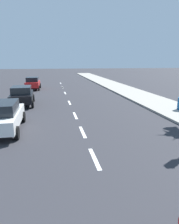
{
  "coord_description": "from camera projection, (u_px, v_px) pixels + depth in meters",
  "views": [
    {
      "loc": [
        -1.48,
        2.96,
        3.61
      ],
      "look_at": [
        0.33,
        12.8,
        1.1
      ],
      "focal_mm": 32.98,
      "sensor_mm": 36.0,
      "label": 1
    }
  ],
  "objects": [
    {
      "name": "parked_car_white",
      "position": [
        2.0,
        116.0,
        10.65
      ],
      "size": [
        2.01,
        4.26,
        1.57
      ],
      "rotation": [
        0.0,
        0.0,
        0.01
      ],
      "color": "white",
      "rests_on": "ground"
    },
    {
      "name": "parked_car_red",
      "position": [
        33.0,
        83.0,
        26.32
      ],
      "size": [
        1.84,
        3.88,
        1.57
      ],
      "rotation": [
        0.0,
        0.0,
        -0.01
      ],
      "color": "red",
      "rests_on": "ground"
    },
    {
      "name": "sidewalk_strip",
      "position": [
        143.0,
        97.0,
        20.6
      ],
      "size": [
        3.6,
        80.0,
        0.14
      ],
      "primitive_type": "cube",
      "color": "#9E998E",
      "rests_on": "ground"
    },
    {
      "name": "lane_stripe_6",
      "position": [
        65.0,
        93.0,
        23.51
      ],
      "size": [
        0.16,
        1.8,
        0.01
      ],
      "primitive_type": "cube",
      "color": "white",
      "rests_on": "ground"
    },
    {
      "name": "lane_stripe_3",
      "position": [
        83.0,
        132.0,
        10.69
      ],
      "size": [
        0.16,
        1.8,
        0.01
      ],
      "primitive_type": "cube",
      "color": "white",
      "rests_on": "ground"
    },
    {
      "name": "lane_stripe_7",
      "position": [
        63.0,
        87.0,
        28.41
      ],
      "size": [
        0.16,
        1.8,
        0.01
      ],
      "primitive_type": "cube",
      "color": "white",
      "rests_on": "ground"
    },
    {
      "name": "parked_car_black",
      "position": [
        22.0,
        95.0,
        16.99
      ],
      "size": [
        2.04,
        4.1,
        1.57
      ],
      "rotation": [
        0.0,
        0.0,
        0.05
      ],
      "color": "black",
      "rests_on": "ground"
    },
    {
      "name": "lane_stripe_8",
      "position": [
        62.0,
        87.0,
        28.98
      ],
      "size": [
        0.16,
        1.8,
        0.01
      ],
      "primitive_type": "cube",
      "color": "white",
      "rests_on": "ground"
    },
    {
      "name": "lane_stripe_4",
      "position": [
        75.0,
        116.0,
        13.87
      ],
      "size": [
        0.16,
        1.8,
        0.01
      ],
      "primitive_type": "cube",
      "color": "white",
      "rests_on": "ground"
    },
    {
      "name": "lane_stripe_9",
      "position": [
        61.0,
        83.0,
        33.7
      ],
      "size": [
        0.16,
        1.8,
        0.01
      ],
      "primitive_type": "cube",
      "color": "white",
      "rests_on": "ground"
    },
    {
      "name": "lane_stripe_5",
      "position": [
        69.0,
        103.0,
        18.12
      ],
      "size": [
        0.16,
        1.8,
        0.01
      ],
      "primitive_type": "cube",
      "color": "white",
      "rests_on": "ground"
    },
    {
      "name": "ground_plane",
      "position": [
        70.0,
        104.0,
        17.4
      ],
      "size": [
        160.0,
        160.0,
        0.0
      ],
      "primitive_type": "plane",
      "color": "#2D2D33"
    },
    {
      "name": "lane_stripe_2",
      "position": [
        95.0,
        158.0,
        7.8
      ],
      "size": [
        0.16,
        1.8,
        0.01
      ],
      "primitive_type": "cube",
      "color": "white",
      "rests_on": "ground"
    }
  ]
}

